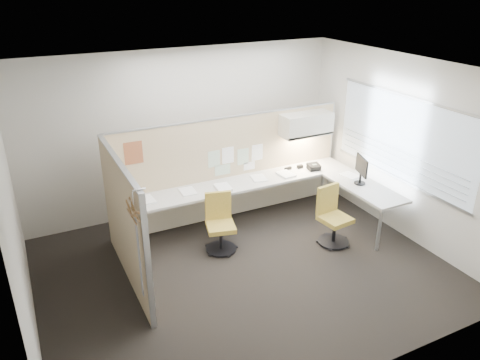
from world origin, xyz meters
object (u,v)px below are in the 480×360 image
desk (263,189)px  chair_left (220,225)px  chair_right (332,218)px  phone (313,167)px  monitor (361,169)px

desk → chair_left: chair_left is taller
chair_right → phone: 1.24m
chair_right → monitor: 0.98m
desk → chair_right: (0.64, -1.05, -0.18)m
chair_left → phone: size_ratio=3.75×
chair_left → phone: 2.13m
desk → phone: size_ratio=17.02×
monitor → phone: 0.92m
desk → chair_left: 1.12m
chair_left → chair_right: chair_right is taller
chair_right → phone: (0.40, 1.12, 0.36)m
monitor → phone: bearing=40.4°
chair_right → monitor: monitor is taller
chair_left → chair_right: 1.74m
desk → chair_right: bearing=-58.9°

